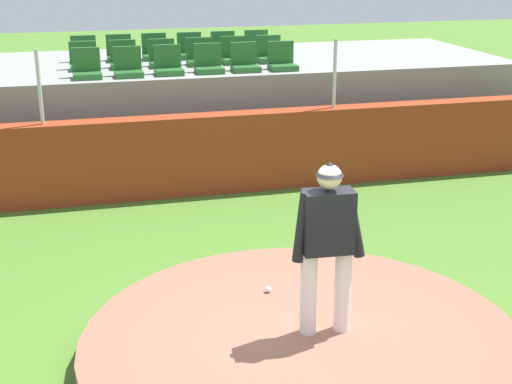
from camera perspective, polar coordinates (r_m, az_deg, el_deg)
The scene contains 26 objects.
ground_plane at distance 7.67m, azimuth 3.63°, elevation -12.76°, with size 60.00×60.00×0.00m, color #477427.
pitchers_mound at distance 7.60m, azimuth 3.65°, elevation -11.91°, with size 4.48×4.48×0.26m, color #8D5B47.
pitcher at distance 7.19m, azimuth 5.56°, elevation -3.40°, with size 0.75×0.29×1.79m.
baseball at distance 8.36m, azimuth 0.96°, elevation -7.54°, with size 0.07×0.07×0.07m, color white.
brick_barrier at distance 12.25m, azimuth -4.12°, elevation 2.94°, with size 13.08×0.40×1.33m, color maroon.
fence_post_left at distance 11.80m, azimuth -16.43°, elevation 7.80°, with size 0.06×0.06×1.15m, color silver.
fence_post_right at distance 12.57m, azimuth 6.11°, elevation 9.10°, with size 0.06×0.06×1.15m, color silver.
bleacher_platform at distance 14.85m, azimuth -6.12°, elevation 6.64°, with size 12.90×4.02×1.80m, color gray.
stadium_chair_0 at distance 13.05m, azimuth -12.98°, elevation 9.29°, with size 0.48×0.44×0.50m.
stadium_chair_1 at distance 13.08m, azimuth -9.87°, elevation 9.51°, with size 0.48×0.44×0.50m.
stadium_chair_2 at distance 13.19m, azimuth -6.81°, elevation 9.73°, with size 0.48×0.44×0.50m.
stadium_chair_3 at distance 13.31m, azimuth -3.70°, elevation 9.90°, with size 0.48×0.44×0.50m.
stadium_chair_4 at distance 13.44m, azimuth -0.88°, elevation 10.03°, with size 0.48×0.44×0.50m.
stadium_chair_5 at distance 13.59m, azimuth 2.02°, elevation 10.11°, with size 0.48×0.44×0.50m.
stadium_chair_6 at distance 13.93m, azimuth -13.23°, elevation 9.86°, with size 0.48×0.44×0.50m.
stadium_chair_7 at distance 13.97m, azimuth -10.22°, elevation 10.07°, with size 0.48×0.44×0.50m.
stadium_chair_8 at distance 14.02m, azimuth -7.26°, elevation 10.25°, with size 0.48×0.44×0.50m.
stadium_chair_9 at distance 14.14m, azimuth -4.38°, elevation 10.42°, with size 0.48×0.44×0.50m.
stadium_chair_10 at distance 14.31m, azimuth -1.68°, elevation 10.57°, with size 0.48×0.44×0.50m.
stadium_chair_11 at distance 14.46m, azimuth 1.05°, elevation 10.66°, with size 0.48×0.44×0.50m.
stadium_chair_12 at distance 14.81m, azimuth -13.17°, elevation 10.37°, with size 0.48×0.44×0.50m.
stadium_chair_13 at distance 14.86m, azimuth -10.53°, elevation 10.57°, with size 0.48×0.44×0.50m.
stadium_chair_14 at distance 14.94m, azimuth -7.84°, elevation 10.75°, with size 0.48×0.44×0.50m.
stadium_chair_15 at distance 15.01m, azimuth -5.12°, elevation 10.88°, with size 0.48×0.44×0.50m.
stadium_chair_16 at distance 15.14m, azimuth -2.51°, elevation 11.01°, with size 0.48×0.44×0.50m.
stadium_chair_17 at distance 15.34m, azimuth 0.10°, elevation 11.13°, with size 0.48×0.44×0.50m.
Camera 1 is at (-2.09, -6.19, 4.01)m, focal length 51.64 mm.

